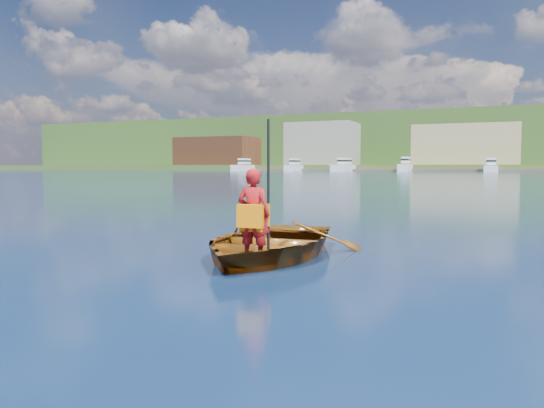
# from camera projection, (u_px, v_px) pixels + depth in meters

# --- Properties ---
(ground) EXTENTS (600.00, 600.00, 0.00)m
(ground) POSITION_uv_depth(u_px,v_px,m) (268.00, 269.00, 6.91)
(ground) COLOR #172745
(ground) RESTS_ON ground
(rowboat) EXTENTS (2.54, 3.49, 0.71)m
(rowboat) POSITION_uv_depth(u_px,v_px,m) (268.00, 243.00, 7.88)
(rowboat) COLOR brown
(rowboat) RESTS_ON ground
(child_paddler) EXTENTS (0.45, 0.35, 1.86)m
(child_paddler) POSITION_uv_depth(u_px,v_px,m) (254.00, 215.00, 6.95)
(child_paddler) COLOR #A31316
(child_paddler) RESTS_ON ground
(shoreline) EXTENTS (400.00, 140.00, 22.00)m
(shoreline) POSITION_uv_depth(u_px,v_px,m) (486.00, 146.00, 224.21)
(shoreline) COLOR #325326
(shoreline) RESTS_ON ground
(dock) EXTENTS (160.02, 4.86, 0.80)m
(dock) POSITION_uv_depth(u_px,v_px,m) (519.00, 171.00, 139.66)
(dock) COLOR brown
(dock) RESTS_ON ground
(waterfront_buildings) EXTENTS (202.00, 16.00, 14.00)m
(waterfront_buildings) POSITION_uv_depth(u_px,v_px,m) (456.00, 146.00, 161.37)
(waterfront_buildings) COLOR brown
(waterfront_buildings) RESTS_ON ground
(marina_yachts) EXTENTS (145.64, 13.98, 4.41)m
(marina_yachts) POSITION_uv_depth(u_px,v_px,m) (496.00, 167.00, 137.45)
(marina_yachts) COLOR white
(marina_yachts) RESTS_ON ground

